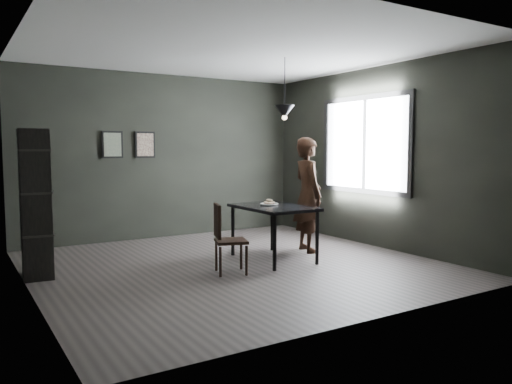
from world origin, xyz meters
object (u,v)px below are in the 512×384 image
woman (308,195)px  wood_chair (225,234)px  cafe_table (273,212)px  shelf_unit (35,204)px  pendant_lamp (285,112)px  white_plate (269,205)px

woman → wood_chair: size_ratio=1.97×
cafe_table → shelf_unit: shelf_unit is taller
woman → pendant_lamp: size_ratio=1.97×
white_plate → woman: (0.74, 0.09, 0.10)m
shelf_unit → pendant_lamp: bearing=-6.2°
wood_chair → woman: bearing=36.0°
cafe_table → pendant_lamp: 1.41m
shelf_unit → woman: bearing=-2.9°
white_plate → wood_chair: wood_chair is taller
woman → white_plate: bearing=108.7°
woman → shelf_unit: bearing=93.8°
white_plate → shelf_unit: bearing=168.2°
cafe_table → shelf_unit: (-2.92, 0.74, 0.21)m
white_plate → wood_chair: (-0.95, -0.45, -0.27)m
cafe_table → pendant_lamp: (0.25, 0.10, 1.38)m
white_plate → pendant_lamp: size_ratio=0.27×
woman → pendant_lamp: pendant_lamp is taller
pendant_lamp → cafe_table: bearing=-158.2°
shelf_unit → white_plate: bearing=-6.5°
woman → wood_chair: (-1.69, -0.54, -0.36)m
shelf_unit → cafe_table: bearing=-9.0°
cafe_table → white_plate: (0.02, 0.13, 0.08)m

